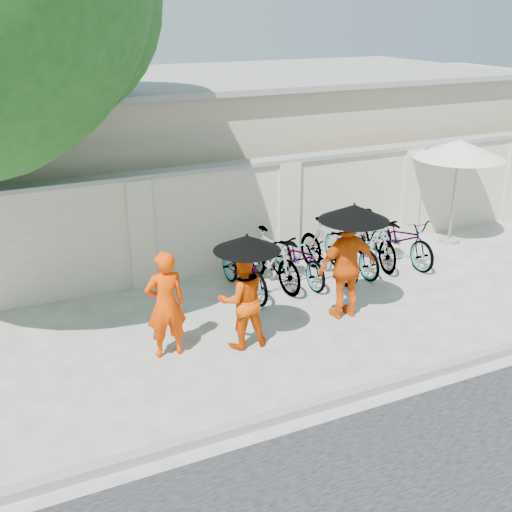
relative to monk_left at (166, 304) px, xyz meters
name	(u,v)px	position (x,y,z in m)	size (l,w,h in m)	color
ground	(267,347)	(1.40, -0.46, -0.81)	(80.00, 80.00, 0.00)	silver
kerb	(326,402)	(1.40, -2.16, -0.75)	(40.00, 0.16, 0.12)	gray
compound_wall	(239,217)	(2.40, 2.74, 0.19)	(20.00, 0.30, 2.00)	beige
building_behind	(213,146)	(3.40, 6.54, 0.79)	(14.00, 6.00, 3.20)	#BDAD90
monk_left	(166,304)	(0.00, 0.00, 0.00)	(0.59, 0.39, 1.63)	#FF4000
monk_center	(242,299)	(1.11, -0.22, -0.05)	(0.75, 0.58, 1.53)	#E64903
parasol_center	(247,243)	(1.16, -0.30, 0.86)	(0.98, 0.98, 0.92)	black
monk_right	(347,267)	(3.05, -0.05, 0.06)	(1.03, 0.43, 1.75)	#EC570A
parasol_right	(354,212)	(3.07, -0.13, 1.00)	(1.12, 1.12, 0.95)	black
patio_umbrella	(459,150)	(7.08, 1.99, 1.22)	(2.41, 2.41, 2.26)	gray
bike_0	(244,268)	(1.94, 1.51, -0.35)	(0.62, 1.78, 0.94)	gray
bike_1	(272,259)	(2.52, 1.58, -0.28)	(0.50, 1.78, 1.07)	gray
bike_2	(300,257)	(3.10, 1.57, -0.35)	(0.61, 1.76, 0.92)	gray
bike_3	(328,250)	(3.68, 1.50, -0.27)	(0.51, 1.82, 1.09)	gray
bike_4	(352,248)	(4.26, 1.58, -0.35)	(0.62, 1.78, 0.93)	gray
bike_5	(374,239)	(4.84, 1.65, -0.28)	(0.50, 1.76, 1.06)	gray
bike_6	(402,238)	(5.41, 1.53, -0.32)	(0.66, 1.89, 0.99)	gray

